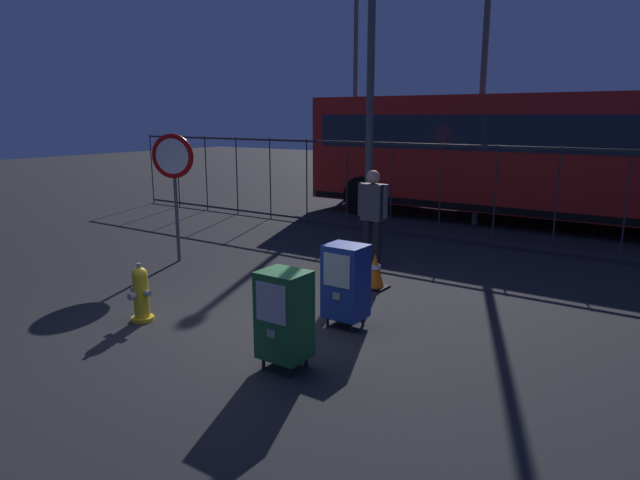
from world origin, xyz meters
TOP-DOWN VIEW (x-y plane):
  - ground_plane at (0.00, 0.00)m, footprint 60.00×60.00m
  - fire_hydrant at (-1.18, -0.59)m, footprint 0.33×0.32m
  - newspaper_box_primary at (1.13, -0.64)m, footprint 0.48×0.42m
  - newspaper_box_secondary at (1.02, 0.71)m, footprint 0.48×0.42m
  - stop_sign at (-3.10, 1.70)m, footprint 0.71×0.31m
  - pedestrian at (0.03, 3.10)m, footprint 0.55×0.22m
  - traffic_cone at (0.55, 2.27)m, footprint 0.36×0.36m
  - fence_barrier at (0.00, 5.96)m, footprint 18.03×0.04m
  - bus_near at (0.82, 8.96)m, footprint 10.52×2.83m
  - street_light_near_left at (-5.18, 11.13)m, footprint 0.32×0.32m
  - street_light_near_right at (-0.78, 4.38)m, footprint 0.32×0.32m
  - street_light_far_left at (0.04, 8.05)m, footprint 0.32×0.32m

SIDE VIEW (x-z plane):
  - ground_plane at x=0.00m, z-range 0.00..0.00m
  - traffic_cone at x=0.55m, z-range -0.01..0.52m
  - fire_hydrant at x=-1.18m, z-range -0.02..0.72m
  - newspaper_box_primary at x=1.13m, z-range 0.06..1.08m
  - newspaper_box_secondary at x=1.02m, z-range 0.06..1.08m
  - pedestrian at x=0.03m, z-range 0.11..1.78m
  - fence_barrier at x=0.00m, z-range 0.02..2.02m
  - stop_sign at x=-3.10m, z-range 0.49..2.72m
  - bus_near at x=0.82m, z-range 0.21..3.21m
  - street_light_near_right at x=-0.78m, z-range 0.55..7.08m
  - street_light_far_left at x=0.04m, z-range 0.56..7.88m
  - street_light_near_left at x=-5.18m, z-range 0.57..8.43m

